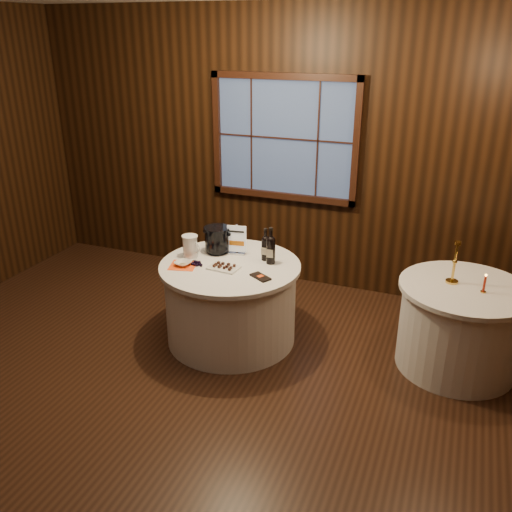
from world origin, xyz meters
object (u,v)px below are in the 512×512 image
at_px(sign_stand, 237,244).
at_px(glass_pitcher, 190,246).
at_px(main_table, 231,302).
at_px(port_bottle_right, 271,248).
at_px(chocolate_box, 260,277).
at_px(port_bottle_left, 265,246).
at_px(grape_bunch, 197,263).
at_px(chocolate_plate, 224,267).
at_px(cracker_bowl, 183,263).
at_px(brass_candlestick, 454,268).
at_px(ice_bucket, 217,239).
at_px(side_table, 459,327).
at_px(red_candle, 484,285).

xyz_separation_m(sign_stand, glass_pitcher, (-0.37, -0.22, 0.01)).
height_order(main_table, glass_pitcher, glass_pitcher).
xyz_separation_m(port_bottle_right, chocolate_box, (0.03, -0.33, -0.14)).
height_order(port_bottle_left, port_bottle_right, port_bottle_right).
distance_m(main_table, grape_bunch, 0.50).
distance_m(port_bottle_left, chocolate_plate, 0.44).
bearing_deg(cracker_bowl, brass_candlestick, 12.88).
bearing_deg(port_bottle_right, port_bottle_left, 135.95).
bearing_deg(ice_bucket, cracker_bowl, -111.36).
bearing_deg(chocolate_plate, brass_candlestick, 13.15).
relative_size(chocolate_plate, chocolate_box, 1.49).
height_order(side_table, ice_bucket, ice_bucket).
bearing_deg(red_candle, port_bottle_left, -179.43).
bearing_deg(glass_pitcher, chocolate_box, 0.80).
relative_size(ice_bucket, grape_bunch, 1.39).
distance_m(port_bottle_left, chocolate_box, 0.41).
height_order(chocolate_box, grape_bunch, grape_bunch).
distance_m(port_bottle_right, chocolate_box, 0.36).
height_order(sign_stand, chocolate_box, sign_stand).
bearing_deg(grape_bunch, port_bottle_left, 32.84).
height_order(cracker_bowl, brass_candlestick, brass_candlestick).
height_order(side_table, grape_bunch, grape_bunch).
relative_size(side_table, chocolate_plate, 3.84).
bearing_deg(red_candle, cracker_bowl, -170.60).
bearing_deg(port_bottle_left, ice_bucket, -178.03).
bearing_deg(brass_candlestick, port_bottle_right, -173.48).
height_order(grape_bunch, red_candle, red_candle).
height_order(main_table, chocolate_plate, chocolate_plate).
bearing_deg(ice_bucket, brass_candlestick, 3.33).
xyz_separation_m(port_bottle_right, red_candle, (1.80, 0.07, -0.08)).
bearing_deg(side_table, cracker_bowl, -168.53).
xyz_separation_m(side_table, cracker_bowl, (-2.38, -0.48, 0.40)).
bearing_deg(brass_candlestick, red_candle, -22.58).
distance_m(main_table, red_candle, 2.19).
distance_m(side_table, cracker_bowl, 2.46).
bearing_deg(glass_pitcher, main_table, 11.44).
height_order(sign_stand, brass_candlestick, brass_candlestick).
xyz_separation_m(side_table, port_bottle_left, (-1.74, -0.09, 0.51)).
bearing_deg(sign_stand, grape_bunch, -131.06).
xyz_separation_m(port_bottle_right, glass_pitcher, (-0.74, -0.13, -0.04)).
distance_m(brass_candlestick, red_candle, 0.28).
bearing_deg(chocolate_plate, chocolate_box, -9.08).
height_order(sign_stand, port_bottle_right, port_bottle_right).
bearing_deg(port_bottle_right, red_candle, -3.96).
relative_size(sign_stand, ice_bucket, 1.17).
bearing_deg(chocolate_box, ice_bucket, 178.08).
distance_m(port_bottle_right, red_candle, 1.80).
distance_m(sign_stand, ice_bucket, 0.19).
distance_m(ice_bucket, chocolate_box, 0.71).
distance_m(port_bottle_right, glass_pitcher, 0.76).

